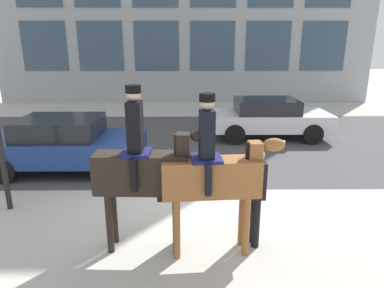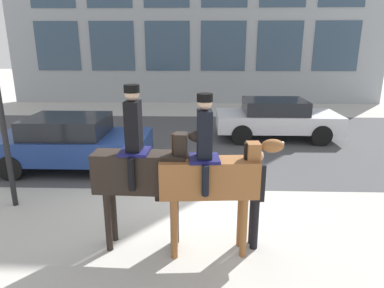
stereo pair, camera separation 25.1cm
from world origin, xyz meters
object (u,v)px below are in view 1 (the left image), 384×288
Objects in this scene: street_car_near_lane at (65,143)px; street_car_far_lane at (268,117)px; mounted_horse_lead at (144,169)px; mounted_horse_companion at (213,173)px; pedestrian_bystander at (256,190)px.

street_car_near_lane reaches higher than street_car_far_lane.
mounted_horse_lead is 1.04× the size of mounted_horse_companion.
mounted_horse_lead reaches higher than pedestrian_bystander.
street_car_near_lane is at bearing -41.87° from pedestrian_bystander.
mounted_horse_companion is 0.61× the size of street_car_far_lane.
mounted_horse_lead reaches higher than street_car_far_lane.
street_car_far_lane is at bearing 65.10° from mounted_horse_lead.
mounted_horse_companion is (1.11, -0.12, -0.04)m from mounted_horse_lead.
pedestrian_bystander reaches higher than street_car_far_lane.
mounted_horse_companion is 5.41m from street_car_near_lane.
mounted_horse_lead is 1.59× the size of pedestrian_bystander.
mounted_horse_companion is 1.53× the size of pedestrian_bystander.
pedestrian_bystander is at bearing -104.26° from street_car_far_lane.
street_car_far_lane is (3.62, 7.10, -0.66)m from mounted_horse_lead.
street_car_far_lane is at bearing -106.56° from pedestrian_bystander.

